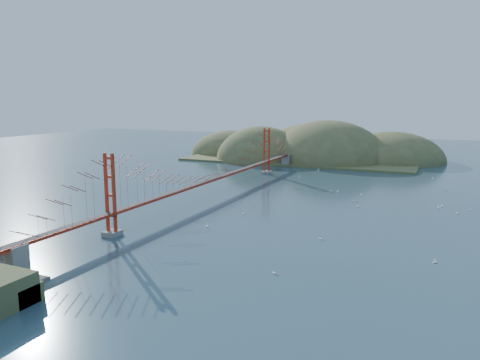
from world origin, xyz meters
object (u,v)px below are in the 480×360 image
at_px(bridge, 212,161).
at_px(sailboat_1, 338,191).
at_px(fort, 5,274).
at_px(sailboat_2, 321,238).
at_px(sailboat_0, 243,213).

distance_m(bridge, sailboat_1, 26.96).
xyz_separation_m(bridge, fort, (0.40, -47.98, -6.34)).
height_order(fort, sailboat_1, fort).
xyz_separation_m(sailboat_2, sailboat_0, (-15.33, 8.45, -0.00)).
bearing_deg(sailboat_2, fort, -133.37).
distance_m(fort, sailboat_1, 65.75).
height_order(sailboat_2, sailboat_1, sailboat_2).
relative_size(fort, sailboat_2, 5.74).
xyz_separation_m(sailboat_2, sailboat_1, (-5.24, 33.84, -0.00)).
xyz_separation_m(bridge, sailboat_2, (27.13, -19.69, -6.86)).
xyz_separation_m(bridge, sailboat_0, (11.80, -11.23, -6.87)).
bearing_deg(sailboat_0, sailboat_1, 68.33).
bearing_deg(fort, sailboat_2, 46.63).
bearing_deg(sailboat_0, fort, -107.23).
height_order(bridge, sailboat_2, bridge).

